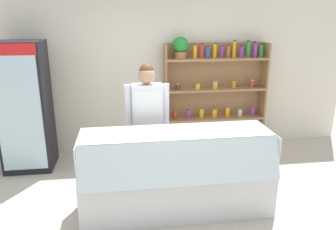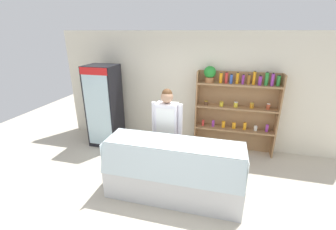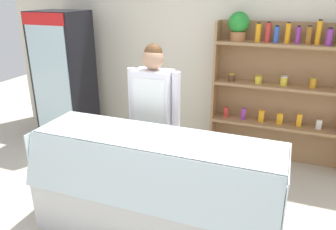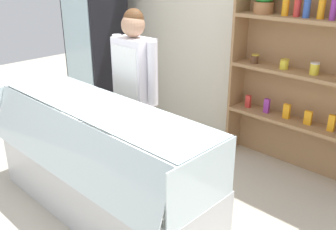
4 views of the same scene
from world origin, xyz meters
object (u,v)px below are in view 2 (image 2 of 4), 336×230
object	(u,v)px
drinks_fridge	(104,106)
deli_display_case	(173,180)
shop_clerk	(167,125)
shelving_unit	(233,105)

from	to	relation	value
drinks_fridge	deli_display_case	bearing A→B (deg)	-36.04
deli_display_case	shop_clerk	bearing A→B (deg)	113.08
drinks_fridge	deli_display_case	xyz separation A→B (m)	(2.07, -1.51, -0.67)
shelving_unit	shop_clerk	world-z (taller)	shelving_unit
shelving_unit	shop_clerk	distance (m)	1.74
shelving_unit	shop_clerk	xyz separation A→B (m)	(-1.22, -1.24, -0.11)
deli_display_case	shop_clerk	distance (m)	1.01
deli_display_case	shelving_unit	bearing A→B (deg)	63.76
shelving_unit	shop_clerk	size ratio (longest dim) A/B	1.15
drinks_fridge	deli_display_case	world-z (taller)	drinks_fridge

